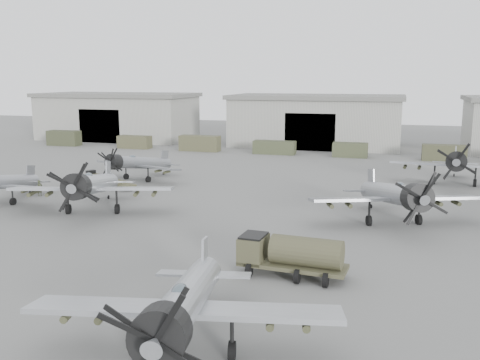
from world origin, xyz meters
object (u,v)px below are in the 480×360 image
object	(u,v)px
tug_trailer	(103,180)
aircraft_mid_2	(396,195)
aircraft_mid_1	(91,185)
fuel_tanker	(291,253)
aircraft_far_1	(456,163)
aircraft_far_0	(136,163)
aircraft_near_1	(183,305)
ground_crew	(40,188)

from	to	relation	value
tug_trailer	aircraft_mid_2	bearing A→B (deg)	9.12
aircraft_mid_1	tug_trailer	size ratio (longest dim) A/B	1.94
fuel_tanker	aircraft_far_1	bearing A→B (deg)	73.49
aircraft_mid_2	tug_trailer	distance (m)	31.73
aircraft_far_0	fuel_tanker	bearing A→B (deg)	-31.20
aircraft_mid_2	aircraft_far_0	xyz separation A→B (m)	(-28.47, 11.09, -0.42)
aircraft_mid_1	tug_trailer	world-z (taller)	aircraft_mid_1
aircraft_far_1	aircraft_mid_2	bearing A→B (deg)	-103.15
aircraft_far_0	aircraft_far_1	distance (m)	35.36
aircraft_far_1	aircraft_far_0	bearing A→B (deg)	-162.78
aircraft_near_1	aircraft_mid_2	distance (m)	25.31
tug_trailer	aircraft_near_1	bearing A→B (deg)	-31.40
aircraft_near_1	aircraft_far_1	xyz separation A→B (m)	(14.36, 42.43, 0.10)
aircraft_far_1	fuel_tanker	distance (m)	33.92
tug_trailer	aircraft_mid_1	bearing A→B (deg)	-40.43
aircraft_far_0	tug_trailer	distance (m)	4.31
aircraft_far_1	ground_crew	world-z (taller)	aircraft_far_1
aircraft_mid_1	aircraft_mid_2	distance (m)	25.35
aircraft_near_1	fuel_tanker	distance (m)	11.01
aircraft_mid_2	tug_trailer	size ratio (longest dim) A/B	1.86
ground_crew	tug_trailer	bearing A→B (deg)	-13.24
aircraft_near_1	aircraft_far_1	distance (m)	44.79
tug_trailer	ground_crew	distance (m)	7.29
aircraft_far_1	tug_trailer	bearing A→B (deg)	-158.57
aircraft_mid_1	aircraft_far_1	xyz separation A→B (m)	(31.19, 22.16, -0.03)
fuel_tanker	tug_trailer	world-z (taller)	fuel_tanker
tug_trailer	ground_crew	bearing A→B (deg)	-93.41
tug_trailer	ground_crew	xyz separation A→B (m)	(-3.27, -6.51, 0.25)
aircraft_far_1	tug_trailer	size ratio (longest dim) A/B	1.92
ground_crew	aircraft_far_1	bearing A→B (deg)	-53.26
aircraft_near_1	ground_crew	distance (m)	36.01
fuel_tanker	aircraft_mid_1	bearing A→B (deg)	157.63
aircraft_mid_1	fuel_tanker	distance (m)	21.55
aircraft_mid_2	fuel_tanker	xyz separation A→B (m)	(-5.81, -13.23, -1.06)
aircraft_near_1	ground_crew	size ratio (longest dim) A/B	8.40
aircraft_near_1	aircraft_far_0	distance (m)	40.43
aircraft_near_1	fuel_tanker	bearing A→B (deg)	65.56
aircraft_far_0	fuel_tanker	distance (m)	33.25
aircraft_far_1	ground_crew	size ratio (longest dim) A/B	8.72
aircraft_far_0	ground_crew	distance (m)	11.38
aircraft_near_1	aircraft_mid_1	size ratio (longest dim) A/B	0.96
aircraft_mid_2	aircraft_far_1	size ratio (longest dim) A/B	0.97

